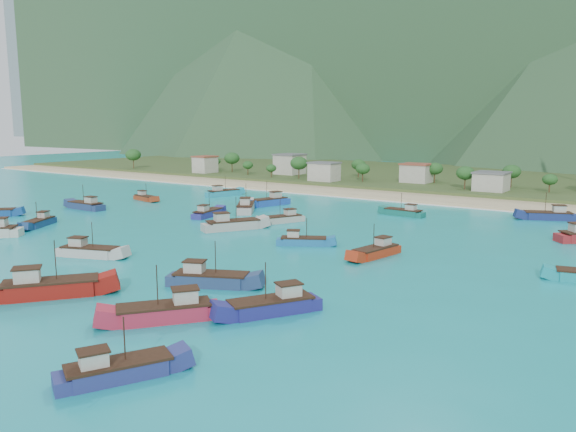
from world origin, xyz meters
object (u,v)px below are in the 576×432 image
Objects in this scene: boat_4 at (210,280)px; boat_7 at (49,289)px; boat_14 at (89,252)px; boat_8 at (303,242)px; boat_6 at (376,252)px; boat_21 at (145,198)px; boat_26 at (232,225)px; boat_30 at (549,216)px; boat_18 at (86,206)px; boat_25 at (273,307)px; boat_13 at (404,213)px; boat_1 at (39,223)px; boat_12 at (167,313)px; boat_20 at (283,219)px; boat_2 at (117,372)px; boat_24 at (246,208)px; boat_11 at (208,214)px; boat_9 at (270,202)px; boat_23 at (223,193)px.

boat_7 is (-13.18, -14.81, 0.18)m from boat_4.
boat_8 is at bearing 118.57° from boat_14.
boat_8 is (-3.83, 28.10, -0.21)m from boat_4.
boat_6 reaches higher than boat_21.
boat_26 is 1.05× the size of boat_30.
boat_18 is 1.01× the size of boat_25.
boat_14 is (-14.10, 15.93, -0.25)m from boat_7.
boat_14 is (-27.28, 1.12, -0.07)m from boat_4.
boat_13 is at bearing 119.70° from boat_7.
boat_1 is 74.28m from boat_25.
boat_8 is 41.54m from boat_12.
boat_20 is (-25.18, 57.37, -0.20)m from boat_12.
boat_7 is at bearing -174.29° from boat_2.
boat_12 is at bearing -121.01° from boat_18.
boat_26 is at bearing 80.16° from boat_21.
boat_26 reaches higher than boat_1.
boat_12 is 100.14m from boat_21.
boat_12 is 1.12× the size of boat_20.
boat_12 reaches higher than boat_30.
boat_25 is (2.62, -31.69, 0.10)m from boat_6.
boat_14 is 1.15× the size of boat_21.
boat_25 is (40.54, -5.08, 0.06)m from boat_14.
boat_4 is 63.51m from boat_24.
boat_7 is 1.12× the size of boat_25.
boat_24 is 74.83m from boat_25.
boat_14 is at bearing 122.78° from boat_30.
boat_24 is at bearing 146.35° from boat_7.
boat_18 is 47.77m from boat_26.
boat_25 reaches higher than boat_6.
boat_11 reaches higher than boat_1.
boat_7 is at bearing 176.94° from boat_13.
boat_18 reaches higher than boat_25.
boat_24 is at bearing 112.49° from boat_9.
boat_6 is 0.83× the size of boat_7.
boat_6 is (-1.75, 52.51, 0.02)m from boat_2.
boat_14 is (11.38, -40.08, 0.05)m from boat_11.
boat_25 is (15.31, -72.16, 0.14)m from boat_13.
boat_30 is (16.02, 53.87, 0.12)m from boat_6.
boat_11 is 0.93× the size of boat_12.
boat_7 is at bearing 70.84° from boat_6.
boat_30 is (50.22, 49.52, -0.09)m from boat_26.
boat_26 reaches higher than boat_21.
boat_23 is at bearing 163.74° from boat_26.
boat_30 reaches higher than boat_13.
boat_7 is 70.82m from boat_24.
boat_23 is (10.38, 39.74, -0.05)m from boat_18.
boat_13 is 71.78m from boat_21.
boat_4 is 88.44m from boat_21.
boat_23 is 88.16m from boat_30.
boat_13 is 29.40m from boat_20.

